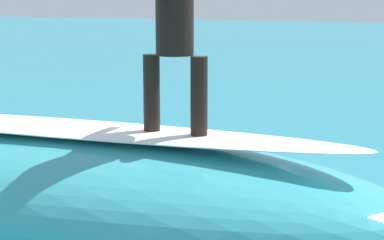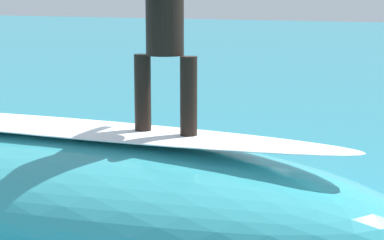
% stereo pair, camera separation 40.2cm
% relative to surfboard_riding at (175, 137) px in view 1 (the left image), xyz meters
% --- Properties ---
extents(ground_plane, '(120.00, 120.00, 0.00)m').
position_rel_surfboard_riding_xyz_m(ground_plane, '(0.72, -2.34, -1.37)').
color(ground_plane, teal).
extents(wave_crest, '(7.44, 3.08, 1.33)m').
position_rel_surfboard_riding_xyz_m(wave_crest, '(1.15, 0.06, -0.70)').
color(wave_crest, teal).
rests_on(wave_crest, ground_plane).
extents(wave_foam_lip, '(6.26, 1.27, 0.08)m').
position_rel_surfboard_riding_xyz_m(wave_foam_lip, '(1.15, 0.06, 0.01)').
color(wave_foam_lip, white).
rests_on(wave_foam_lip, wave_crest).
extents(surfboard_riding, '(2.06, 0.52, 0.06)m').
position_rel_surfboard_riding_xyz_m(surfboard_riding, '(0.00, 0.00, 0.00)').
color(surfboard_riding, silver).
rests_on(surfboard_riding, wave_crest).
extents(surfer_riding, '(0.68, 1.62, 1.71)m').
position_rel_surfboard_riding_xyz_m(surfer_riding, '(0.00, -0.00, 1.03)').
color(surfer_riding, black).
rests_on(surfer_riding, surfboard_riding).
extents(surfboard_paddling, '(2.30, 0.92, 0.07)m').
position_rel_surfboard_riding_xyz_m(surfboard_paddling, '(1.47, -4.05, -1.33)').
color(surfboard_paddling, silver).
rests_on(surfboard_paddling, ground_plane).
extents(surfer_paddling, '(1.75, 0.57, 0.32)m').
position_rel_surfboard_riding_xyz_m(surfer_paddling, '(1.60, -4.03, -1.16)').
color(surfer_paddling, black).
rests_on(surfer_paddling, surfboard_paddling).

